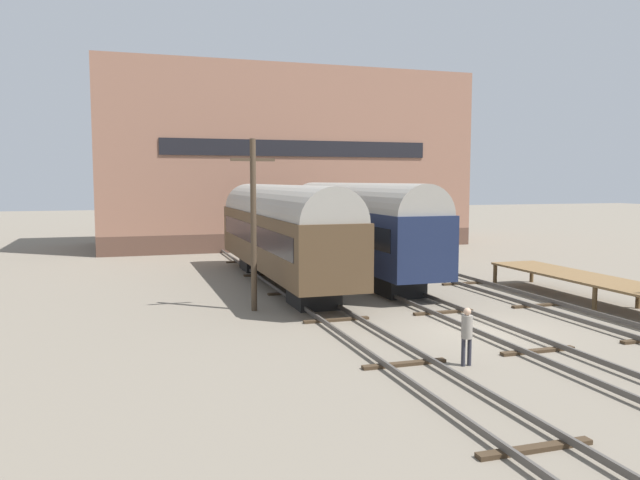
% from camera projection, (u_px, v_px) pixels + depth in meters
% --- Properties ---
extents(ground_plane, '(200.00, 200.00, 0.00)m').
position_uv_depth(ground_plane, '(485.00, 330.00, 22.28)').
color(ground_plane, slate).
extents(track_left, '(2.60, 60.00, 0.26)m').
position_uv_depth(track_left, '(366.00, 336.00, 20.88)').
color(track_left, '#4C4742').
rests_on(track_left, ground).
extents(track_middle, '(2.60, 60.00, 0.26)m').
position_uv_depth(track_middle, '(485.00, 327.00, 22.26)').
color(track_middle, '#4C4742').
rests_on(track_middle, ground).
extents(track_right, '(2.60, 60.00, 0.26)m').
position_uv_depth(track_right, '(590.00, 318.00, 23.64)').
color(track_right, '#4C4742').
rests_on(track_right, ground).
extents(train_car_navy, '(2.91, 16.92, 5.21)m').
position_uv_depth(train_car_navy, '(356.00, 224.00, 34.15)').
color(train_car_navy, black).
rests_on(train_car_navy, ground).
extents(train_car_brown, '(3.04, 17.44, 5.13)m').
position_uv_depth(train_car_brown, '(281.00, 228.00, 31.68)').
color(train_car_brown, black).
rests_on(train_car_brown, ground).
extents(station_platform, '(2.53, 14.55, 1.12)m').
position_uv_depth(station_platform, '(617.00, 285.00, 25.69)').
color(station_platform, brown).
rests_on(station_platform, ground).
extents(person_worker, '(0.32, 0.32, 1.71)m').
position_uv_depth(person_worker, '(467.00, 331.00, 17.93)').
color(person_worker, '#282833').
rests_on(person_worker, ground).
extents(utility_pole, '(1.80, 0.24, 7.02)m').
position_uv_depth(utility_pole, '(253.00, 222.00, 25.32)').
color(utility_pole, '#473828').
rests_on(utility_pole, ground).
extents(warehouse_building, '(29.42, 11.67, 14.08)m').
position_uv_depth(warehouse_building, '(281.00, 160.00, 52.55)').
color(warehouse_building, brown).
rests_on(warehouse_building, ground).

